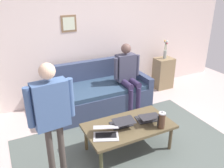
{
  "coord_description": "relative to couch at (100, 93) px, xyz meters",
  "views": [
    {
      "loc": [
        1.63,
        2.34,
        2.35
      ],
      "look_at": [
        0.05,
        -0.86,
        0.8
      ],
      "focal_mm": 38.08,
      "sensor_mm": 36.0,
      "label": 1
    }
  ],
  "objects": [
    {
      "name": "person_seated",
      "position": [
        -0.5,
        0.23,
        0.42
      ],
      "size": [
        0.55,
        0.51,
        1.28
      ],
      "color": "#33274A",
      "rests_on": "ground_plane"
    },
    {
      "name": "ground_plane",
      "position": [
        0.04,
        1.59,
        -0.3
      ],
      "size": [
        7.68,
        7.68,
        0.0
      ],
      "primitive_type": "plane",
      "color": "#B9A6A1"
    },
    {
      "name": "laptop_right",
      "position": [
        0.57,
        1.51,
        0.17
      ],
      "size": [
        0.42,
        0.39,
        0.15
      ],
      "color": "silver",
      "rests_on": "coffee_table"
    },
    {
      "name": "coffee_table",
      "position": [
        0.16,
        1.42,
        0.09
      ],
      "size": [
        1.28,
        0.7,
        0.43
      ],
      "color": "brown",
      "rests_on": "ground_plane"
    },
    {
      "name": "laptop_center",
      "position": [
        -0.14,
        1.45,
        0.18
      ],
      "size": [
        0.35,
        0.38,
        0.13
      ],
      "color": "#28282D",
      "rests_on": "coffee_table"
    },
    {
      "name": "back_wall",
      "position": [
        0.04,
        -0.61,
        1.05
      ],
      "size": [
        7.04,
        0.11,
        2.7
      ],
      "color": "silver",
      "rests_on": "ground_plane"
    },
    {
      "name": "person_standing",
      "position": [
        1.25,
        1.52,
        0.7
      ],
      "size": [
        0.56,
        0.21,
        1.57
      ],
      "color": "#433C37",
      "rests_on": "ground_plane"
    },
    {
      "name": "couch",
      "position": [
        0.0,
        0.0,
        0.0
      ],
      "size": [
        1.86,
        0.94,
        0.88
      ],
      "color": "#35405D",
      "rests_on": "ground_plane"
    },
    {
      "name": "french_press",
      "position": [
        -0.22,
        1.68,
        0.25
      ],
      "size": [
        0.12,
        0.1,
        0.27
      ],
      "color": "#4C3323",
      "rests_on": "coffee_table"
    },
    {
      "name": "side_shelf",
      "position": [
        -1.72,
        -0.21,
        0.06
      ],
      "size": [
        0.42,
        0.32,
        0.73
      ],
      "color": "#86704E",
      "rests_on": "ground_plane"
    },
    {
      "name": "laptop_left",
      "position": [
        0.25,
        1.39,
        0.17
      ],
      "size": [
        0.33,
        0.33,
        0.13
      ],
      "color": "#28282D",
      "rests_on": "coffee_table"
    },
    {
      "name": "area_rug",
      "position": [
        0.16,
        1.52,
        -0.3
      ],
      "size": [
        3.25,
        2.23,
        0.01
      ],
      "primitive_type": "cube",
      "color": "#4E5752",
      "rests_on": "ground_plane"
    },
    {
      "name": "flower_vase",
      "position": [
        -1.73,
        -0.21,
        0.61
      ],
      "size": [
        0.09,
        0.11,
        0.42
      ],
      "color": "#979F99",
      "rests_on": "side_shelf"
    }
  ]
}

